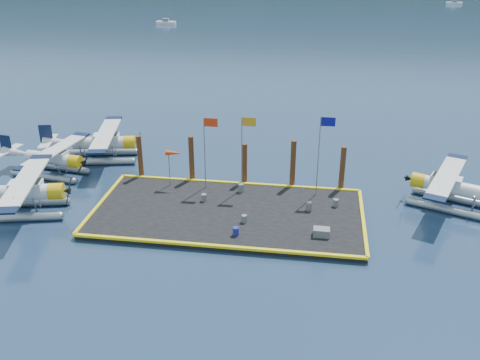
# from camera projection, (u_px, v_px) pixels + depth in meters

# --- Properties ---
(ground) EXTENTS (4000.00, 4000.00, 0.00)m
(ground) POSITION_uv_depth(u_px,v_px,m) (228.00, 216.00, 40.39)
(ground) COLOR #19284C
(ground) RESTS_ON ground
(dock) EXTENTS (20.00, 10.00, 0.40)m
(dock) POSITION_uv_depth(u_px,v_px,m) (228.00, 213.00, 40.30)
(dock) COLOR black
(dock) RESTS_ON ground
(dock_bumpers) EXTENTS (20.25, 10.25, 0.18)m
(dock_bumpers) POSITION_uv_depth(u_px,v_px,m) (228.00, 210.00, 40.18)
(dock_bumpers) COLOR yellow
(dock_bumpers) RESTS_ON dock
(seaplane_a) EXTENTS (9.57, 10.38, 3.68)m
(seaplane_a) POSITION_uv_depth(u_px,v_px,m) (21.00, 195.00, 40.04)
(seaplane_a) COLOR gray
(seaplane_a) RESTS_ON ground
(seaplane_b) EXTENTS (8.44, 9.27, 3.28)m
(seaplane_b) POSITION_uv_depth(u_px,v_px,m) (52.00, 160.00, 46.53)
(seaplane_b) COLOR gray
(seaplane_b) RESTS_ON ground
(seaplane_c) EXTENTS (9.25, 10.07, 3.56)m
(seaplane_c) POSITION_uv_depth(u_px,v_px,m) (103.00, 145.00, 49.68)
(seaplane_c) COLOR gray
(seaplane_c) RESTS_ON ground
(seaplane_d) EXTENTS (9.04, 9.57, 3.47)m
(seaplane_d) POSITION_uv_depth(u_px,v_px,m) (450.00, 189.00, 41.12)
(seaplane_d) COLOR gray
(seaplane_d) RESTS_ON ground
(drum_0) EXTENTS (0.41, 0.41, 0.58)m
(drum_0) POSITION_uv_depth(u_px,v_px,m) (204.00, 198.00, 41.65)
(drum_0) COLOR #59595E
(drum_0) RESTS_ON dock
(drum_1) EXTENTS (0.40, 0.40, 0.56)m
(drum_1) POSITION_uv_depth(u_px,v_px,m) (244.00, 219.00, 38.57)
(drum_1) COLOR #59595E
(drum_1) RESTS_ON dock
(drum_2) EXTENTS (0.44, 0.44, 0.63)m
(drum_2) POSITION_uv_depth(u_px,v_px,m) (309.00, 206.00, 40.24)
(drum_2) COLOR #59595E
(drum_2) RESTS_ON dock
(drum_3) EXTENTS (0.43, 0.43, 0.60)m
(drum_3) POSITION_uv_depth(u_px,v_px,m) (236.00, 231.00, 36.91)
(drum_3) COLOR navy
(drum_3) RESTS_ON dock
(drum_4) EXTENTS (0.41, 0.41, 0.58)m
(drum_4) POSITION_uv_depth(u_px,v_px,m) (336.00, 203.00, 40.83)
(drum_4) COLOR #59595E
(drum_4) RESTS_ON dock
(drum_5) EXTENTS (0.49, 0.49, 0.69)m
(drum_5) POSITION_uv_depth(u_px,v_px,m) (241.00, 188.00, 43.12)
(drum_5) COLOR #59595E
(drum_5) RESTS_ON dock
(crate) EXTENTS (1.14, 0.76, 0.57)m
(crate) POSITION_uv_depth(u_px,v_px,m) (321.00, 232.00, 36.83)
(crate) COLOR #59595E
(crate) RESTS_ON dock
(flagpole_red) EXTENTS (1.14, 0.08, 6.00)m
(flagpole_red) POSITION_uv_depth(u_px,v_px,m) (207.00, 142.00, 42.26)
(flagpole_red) COLOR gray
(flagpole_red) RESTS_ON dock
(flagpole_yellow) EXTENTS (1.14, 0.08, 6.20)m
(flagpole_yellow) POSITION_uv_depth(u_px,v_px,m) (244.00, 143.00, 41.81)
(flagpole_yellow) COLOR gray
(flagpole_yellow) RESTS_ON dock
(flagpole_blue) EXTENTS (1.14, 0.08, 6.50)m
(flagpole_blue) POSITION_uv_depth(u_px,v_px,m) (322.00, 145.00, 40.94)
(flagpole_blue) COLOR gray
(flagpole_blue) RESTS_ON dock
(windsock) EXTENTS (1.40, 0.44, 3.12)m
(windsock) POSITION_uv_depth(u_px,v_px,m) (174.00, 154.00, 43.11)
(windsock) COLOR gray
(windsock) RESTS_ON dock
(piling_0) EXTENTS (0.44, 0.44, 4.00)m
(piling_0) POSITION_uv_depth(u_px,v_px,m) (140.00, 158.00, 45.53)
(piling_0) COLOR #3F2012
(piling_0) RESTS_ON ground
(piling_1) EXTENTS (0.44, 0.44, 4.20)m
(piling_1) POSITION_uv_depth(u_px,v_px,m) (192.00, 160.00, 44.89)
(piling_1) COLOR #3F2012
(piling_1) RESTS_ON ground
(piling_2) EXTENTS (0.44, 0.44, 3.80)m
(piling_2) POSITION_uv_depth(u_px,v_px,m) (245.00, 165.00, 44.37)
(piling_2) COLOR #3F2012
(piling_2) RESTS_ON ground
(piling_3) EXTENTS (0.44, 0.44, 4.30)m
(piling_3) POSITION_uv_depth(u_px,v_px,m) (293.00, 165.00, 43.73)
(piling_3) COLOR #3F2012
(piling_3) RESTS_ON ground
(piling_4) EXTENTS (0.44, 0.44, 4.00)m
(piling_4) POSITION_uv_depth(u_px,v_px,m) (342.00, 170.00, 43.26)
(piling_4) COLOR #3F2012
(piling_4) RESTS_ON ground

